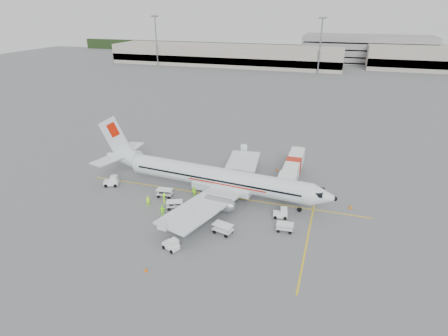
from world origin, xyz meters
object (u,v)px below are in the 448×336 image
at_px(aircraft, 217,165).
at_px(belt_loader, 181,214).
at_px(tug_mid, 171,244).
at_px(tug_aft, 111,181).
at_px(jet_bridge, 293,171).
at_px(tug_fore, 280,213).

height_order(aircraft, belt_loader, aircraft).
bearing_deg(tug_mid, aircraft, 109.47).
height_order(belt_loader, tug_aft, belt_loader).
relative_size(tug_mid, tug_aft, 0.89).
height_order(jet_bridge, tug_mid, jet_bridge).
relative_size(jet_bridge, tug_mid, 7.95).
height_order(belt_loader, tug_fore, belt_loader).
xyz_separation_m(aircraft, tug_fore, (10.23, -3.54, -4.40)).
bearing_deg(belt_loader, tug_fore, 29.12).
relative_size(tug_fore, tug_mid, 0.98).
bearing_deg(tug_mid, jet_bridge, 87.04).
bearing_deg(jet_bridge, tug_mid, -115.82).
xyz_separation_m(jet_bridge, tug_fore, (0.01, -11.60, -1.33)).
distance_m(aircraft, tug_aft, 18.03).
distance_m(aircraft, tug_fore, 11.69).
bearing_deg(tug_mid, tug_aft, 165.43).
bearing_deg(tug_mid, belt_loader, 124.48).
height_order(jet_bridge, tug_aft, jet_bridge).
height_order(jet_bridge, belt_loader, jet_bridge).
bearing_deg(belt_loader, jet_bridge, 59.33).
bearing_deg(tug_aft, tug_fore, -21.97).
xyz_separation_m(belt_loader, tug_mid, (1.13, -5.68, -0.63)).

